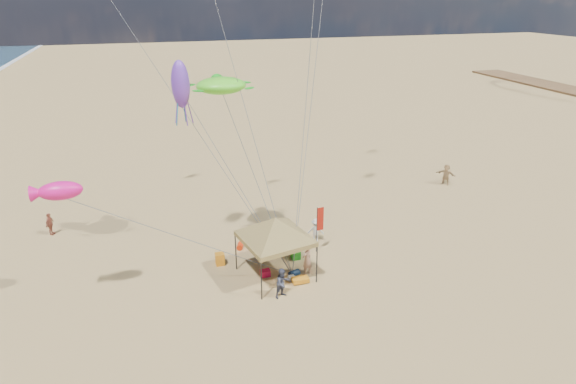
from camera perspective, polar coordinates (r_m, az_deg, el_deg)
The scene contains 19 objects.
ground at distance 26.84m, azimuth 1.88°, elevation -10.30°, with size 280.00×280.00×0.00m, color tan.
canopy_tent at distance 25.44m, azimuth -1.57°, elevation -3.39°, with size 6.54×6.54×4.12m.
feather_flag at distance 28.55m, azimuth 3.76°, elevation -3.58°, with size 0.45×0.08×2.98m.
cooler_red at distance 26.98m, azimuth -2.72°, elevation -9.64°, with size 0.54×0.38×0.38m, color #BE0F38.
cooler_blue at distance 30.02m, azimuth 2.18°, elevation -6.02°, with size 0.54×0.38×0.38m, color #121292.
bag_navy at distance 26.96m, azimuth 0.76°, elevation -9.66°, with size 0.36×0.36×0.60m, color #0C1F37.
bag_orange at distance 29.78m, azimuth -5.72°, elevation -6.41°, with size 0.36×0.36×0.60m, color red.
chair_green at distance 28.51m, azimuth 0.91°, elevation -7.32°, with size 0.50×0.50×0.70m, color #1E8818.
chair_yellow at distance 28.21m, azimuth -8.12°, elevation -7.92°, with size 0.50×0.50×0.70m, color orange.
crate_grey at distance 26.61m, azimuth 0.41°, elevation -10.25°, with size 0.34×0.30×0.28m, color gray.
beach_cart at distance 26.38m, azimuth 1.48°, elevation -10.42°, with size 0.90×0.50×0.24m, color orange.
person_near_a at distance 26.78m, azimuth 2.28°, elevation -8.06°, with size 0.67×0.44×1.85m, color tan.
person_near_b at distance 24.98m, azimuth -0.65°, elevation -10.79°, with size 0.81×0.63×1.66m, color #3E4255.
person_near_c at distance 30.19m, azimuth 3.34°, elevation -4.58°, with size 1.02×0.59×1.58m, color silver.
person_far_a at distance 34.62m, azimuth -26.51°, elevation -3.43°, with size 0.89×0.37×1.52m, color #A0523D.
person_far_c at distance 41.15m, azimuth 18.34°, elevation 2.02°, with size 1.62×0.52×1.74m, color tan.
turtle_kite at distance 26.82m, azimuth -7.97°, elevation 12.46°, with size 2.72×2.18×0.91m, color #60F429.
fish_kite at distance 24.30m, azimuth -25.51°, elevation 0.14°, with size 1.96×0.98×0.87m, color #F31288.
squid_kite at distance 27.23m, azimuth -12.70°, elevation 12.42°, with size 1.00×1.00×2.60m, color #7B3CD4.
Camera 1 is at (-7.30, -21.27, 14.64)m, focal length 29.82 mm.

